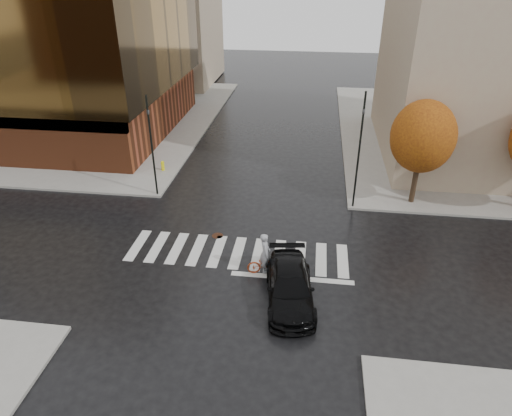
{
  "coord_description": "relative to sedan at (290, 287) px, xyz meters",
  "views": [
    {
      "loc": [
        3.6,
        -19.19,
        13.74
      ],
      "look_at": [
        0.8,
        1.9,
        2.0
      ],
      "focal_mm": 32.0,
      "sensor_mm": 36.0,
      "label": 1
    }
  ],
  "objects": [
    {
      "name": "cyclist",
      "position": [
        -1.29,
        1.9,
        0.01
      ],
      "size": [
        2.04,
        1.04,
        2.22
      ],
      "rotation": [
        0.0,
        0.0,
        1.76
      ],
      "color": "#972F0D",
      "rests_on": "ground"
    },
    {
      "name": "sedan",
      "position": [
        0.0,
        0.0,
        0.0
      ],
      "size": [
        2.73,
        5.34,
        1.48
      ],
      "primitive_type": "imported",
      "rotation": [
        0.0,
        0.0,
        0.13
      ],
      "color": "black",
      "rests_on": "ground"
    },
    {
      "name": "traffic_light_ne",
      "position": [
        3.32,
        9.2,
        3.46
      ],
      "size": [
        0.15,
        0.18,
        7.15
      ],
      "rotation": [
        0.0,
        0.0,
        3.17
      ],
      "color": "black",
      "rests_on": "sidewalk_ne"
    },
    {
      "name": "sidewalk_nw",
      "position": [
        -23.98,
        23.9,
        -0.67
      ],
      "size": [
        30.0,
        30.0,
        0.15
      ],
      "primitive_type": "cube",
      "color": "gray",
      "rests_on": "ground"
    },
    {
      "name": "crosswalk",
      "position": [
        -2.98,
        3.4,
        -0.74
      ],
      "size": [
        12.0,
        3.0,
        0.01
      ],
      "primitive_type": "cube",
      "color": "silver",
      "rests_on": "ground"
    },
    {
      "name": "ground",
      "position": [
        -2.98,
        2.9,
        -0.74
      ],
      "size": [
        120.0,
        120.0,
        0.0
      ],
      "primitive_type": "plane",
      "color": "black",
      "rests_on": "ground"
    },
    {
      "name": "manhole",
      "position": [
        -4.37,
        4.9,
        -0.74
      ],
      "size": [
        0.82,
        0.82,
        0.01
      ],
      "primitive_type": "cylinder",
      "rotation": [
        0.0,
        0.0,
        -0.34
      ],
      "color": "#422617",
      "rests_on": "ground"
    },
    {
      "name": "traffic_light_nw",
      "position": [
        -9.28,
        9.2,
        3.03
      ],
      "size": [
        0.17,
        0.14,
        6.5
      ],
      "rotation": [
        0.0,
        0.0,
        -1.63
      ],
      "color": "black",
      "rests_on": "sidewalk_nw"
    },
    {
      "name": "fire_hydrant",
      "position": [
        -10.07,
        12.9,
        -0.2
      ],
      "size": [
        0.26,
        0.26,
        0.72
      ],
      "color": "yellow",
      "rests_on": "sidewalk_nw"
    },
    {
      "name": "building_ne_tan",
      "position": [
        14.02,
        19.9,
        8.41
      ],
      "size": [
        16.0,
        16.0,
        18.0
      ],
      "primitive_type": "cube",
      "color": "tan",
      "rests_on": "sidewalk_ne"
    },
    {
      "name": "office_glass",
      "position": [
        -24.98,
        20.89,
        7.54
      ],
      "size": [
        27.0,
        19.0,
        16.0
      ],
      "color": "brown",
      "rests_on": "sidewalk_nw"
    },
    {
      "name": "tree_ne_a",
      "position": [
        7.02,
        10.3,
        3.72
      ],
      "size": [
        3.8,
        3.8,
        6.5
      ],
      "color": "black",
      "rests_on": "sidewalk_ne"
    }
  ]
}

